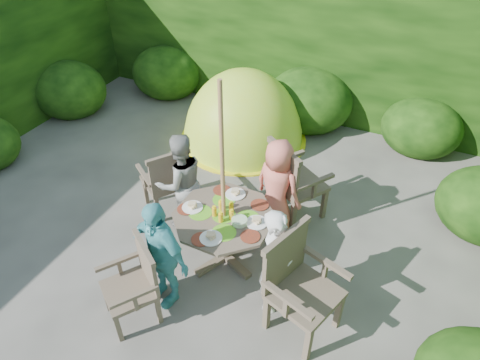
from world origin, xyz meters
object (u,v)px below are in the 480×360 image
at_px(child_left, 181,182).
at_px(child_back, 277,187).
at_px(garden_chair_right, 298,284).
at_px(garden_chair_back, 293,181).
at_px(child_right, 277,262).
at_px(dome_tent, 243,140).
at_px(patio_table, 224,223).
at_px(garden_chair_left, 167,180).
at_px(parasol_pole, 223,182).
at_px(child_front, 160,254).
at_px(garden_chair_front, 135,283).

bearing_deg(child_left, child_back, 147.86).
height_order(garden_chair_right, garden_chair_back, garden_chair_right).
relative_size(garden_chair_right, child_back, 0.85).
bearing_deg(garden_chair_back, child_right, 136.63).
bearing_deg(dome_tent, child_right, -75.82).
height_order(patio_table, garden_chair_left, garden_chair_left).
distance_m(parasol_pole, dome_tent, 2.77).
distance_m(garden_chair_back, child_front, 1.89).
distance_m(garden_chair_right, child_right, 0.29).
height_order(parasol_pole, dome_tent, parasol_pole).
xyz_separation_m(patio_table, parasol_pole, (-0.00, 0.00, 0.55)).
bearing_deg(child_right, garden_chair_left, 73.35).
height_order(garden_chair_back, child_right, child_right).
bearing_deg(garden_chair_right, child_right, 83.27).
bearing_deg(child_back, garden_chair_front, 81.48).
height_order(garden_chair_front, child_front, child_front).
xyz_separation_m(parasol_pole, garden_chair_right, (0.99, -0.45, -0.54)).
height_order(garden_chair_front, child_back, child_back).
height_order(parasol_pole, garden_chair_back, parasol_pole).
bearing_deg(child_front, garden_chair_front, -95.96).
height_order(patio_table, dome_tent, dome_tent).
xyz_separation_m(garden_chair_back, child_front, (-0.75, -1.73, 0.08)).
height_order(child_left, child_back, child_left).
xyz_separation_m(garden_chair_front, child_right, (1.17, 0.69, 0.15)).
bearing_deg(child_back, garden_chair_back, -95.86).
bearing_deg(garden_chair_front, child_right, 65.71).
bearing_deg(garden_chair_front, garden_chair_right, 56.76).
height_order(patio_table, parasol_pole, parasol_pole).
bearing_deg(child_right, parasol_pole, 72.89).
xyz_separation_m(parasol_pole, garden_chair_left, (-1.01, 0.43, -0.61)).
xyz_separation_m(parasol_pole, child_front, (-0.32, -0.73, -0.47)).
height_order(garden_chair_back, garden_chair_front, garden_chair_back).
height_order(garden_chair_right, child_left, child_left).
height_order(garden_chair_right, garden_chair_front, garden_chair_right).
height_order(garden_chair_right, child_right, child_right).
xyz_separation_m(garden_chair_right, child_right, (-0.26, 0.12, 0.05)).
relative_size(garden_chair_back, child_left, 0.83).
bearing_deg(patio_table, child_back, 66.39).
bearing_deg(garden_chair_left, child_back, 137.36).
bearing_deg(child_back, child_left, 36.03).
height_order(child_left, dome_tent, child_left).
height_order(garden_chair_left, child_back, child_back).
bearing_deg(child_back, dome_tent, -38.84).
xyz_separation_m(child_right, dome_tent, (-1.61, 2.70, -0.61)).
distance_m(garden_chair_left, garden_chair_front, 1.56).
xyz_separation_m(patio_table, dome_tent, (-0.89, 2.38, -0.55)).
bearing_deg(garden_chair_left, patio_table, 101.65).
distance_m(patio_table, garden_chair_front, 1.11).
height_order(patio_table, child_front, child_front).
relative_size(child_right, dome_tent, 0.52).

